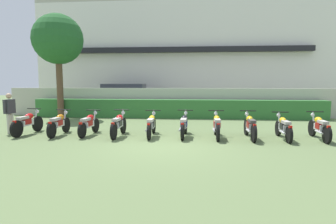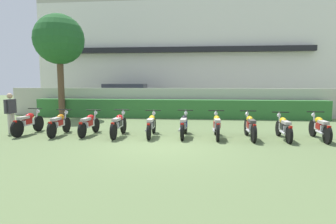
{
  "view_description": "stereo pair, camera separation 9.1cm",
  "coord_description": "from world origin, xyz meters",
  "px_view_note": "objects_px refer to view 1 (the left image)",
  "views": [
    {
      "loc": [
        0.96,
        -8.63,
        2.05
      ],
      "look_at": [
        0.0,
        1.76,
        0.89
      ],
      "focal_mm": 29.6,
      "sensor_mm": 36.0,
      "label": 1
    },
    {
      "loc": [
        1.05,
        -8.62,
        2.05
      ],
      "look_at": [
        0.0,
        1.76,
        0.89
      ],
      "focal_mm": 29.6,
      "sensor_mm": 36.0,
      "label": 2
    }
  ],
  "objects_px": {
    "motorcycle_in_row_5": "(184,125)",
    "motorcycle_in_row_6": "(217,125)",
    "motorcycle_in_row_1": "(59,124)",
    "motorcycle_in_row_2": "(89,124)",
    "motorcycle_in_row_8": "(283,127)",
    "inspector_person": "(10,110)",
    "motorcycle_in_row_4": "(151,125)",
    "motorcycle_in_row_3": "(119,124)",
    "motorcycle_in_row_7": "(250,126)",
    "tree_near_inspector": "(58,40)",
    "motorcycle_in_row_9": "(319,127)",
    "parked_car": "(127,98)",
    "motorcycle_in_row_0": "(27,123)"
  },
  "relations": [
    {
      "from": "motorcycle_in_row_5",
      "to": "motorcycle_in_row_6",
      "type": "bearing_deg",
      "value": -91.42
    },
    {
      "from": "motorcycle_in_row_1",
      "to": "motorcycle_in_row_6",
      "type": "distance_m",
      "value": 5.95
    },
    {
      "from": "motorcycle_in_row_2",
      "to": "motorcycle_in_row_8",
      "type": "distance_m",
      "value": 7.16
    },
    {
      "from": "motorcycle_in_row_5",
      "to": "inspector_person",
      "type": "height_order",
      "value": "inspector_person"
    },
    {
      "from": "motorcycle_in_row_1",
      "to": "motorcycle_in_row_2",
      "type": "bearing_deg",
      "value": -84.22
    },
    {
      "from": "motorcycle_in_row_4",
      "to": "motorcycle_in_row_2",
      "type": "bearing_deg",
      "value": 88.44
    },
    {
      "from": "motorcycle_in_row_4",
      "to": "inspector_person",
      "type": "xyz_separation_m",
      "value": [
        -5.7,
        0.17,
        0.49
      ]
    },
    {
      "from": "motorcycle_in_row_3",
      "to": "inspector_person",
      "type": "height_order",
      "value": "inspector_person"
    },
    {
      "from": "motorcycle_in_row_6",
      "to": "motorcycle_in_row_7",
      "type": "xyz_separation_m",
      "value": [
        1.18,
        -0.03,
        -0.0
      ]
    },
    {
      "from": "tree_near_inspector",
      "to": "motorcycle_in_row_9",
      "type": "bearing_deg",
      "value": -22.2
    },
    {
      "from": "motorcycle_in_row_5",
      "to": "inspector_person",
      "type": "bearing_deg",
      "value": 92.25
    },
    {
      "from": "tree_near_inspector",
      "to": "motorcycle_in_row_3",
      "type": "relative_size",
      "value": 3.02
    },
    {
      "from": "parked_car",
      "to": "tree_near_inspector",
      "type": "distance_m",
      "value": 5.51
    },
    {
      "from": "parked_car",
      "to": "motorcycle_in_row_0",
      "type": "distance_m",
      "value": 8.25
    },
    {
      "from": "motorcycle_in_row_5",
      "to": "parked_car",
      "type": "bearing_deg",
      "value": 30.61
    },
    {
      "from": "motorcycle_in_row_1",
      "to": "motorcycle_in_row_3",
      "type": "xyz_separation_m",
      "value": [
        2.32,
        -0.01,
        0.01
      ]
    },
    {
      "from": "motorcycle_in_row_3",
      "to": "inspector_person",
      "type": "xyz_separation_m",
      "value": [
        -4.48,
        0.29,
        0.48
      ]
    },
    {
      "from": "tree_near_inspector",
      "to": "motorcycle_in_row_3",
      "type": "bearing_deg",
      "value": -46.47
    },
    {
      "from": "parked_car",
      "to": "motorcycle_in_row_7",
      "type": "xyz_separation_m",
      "value": [
        6.48,
        -8.01,
        -0.48
      ]
    },
    {
      "from": "motorcycle_in_row_4",
      "to": "motorcycle_in_row_7",
      "type": "relative_size",
      "value": 0.96
    },
    {
      "from": "motorcycle_in_row_6",
      "to": "motorcycle_in_row_9",
      "type": "bearing_deg",
      "value": -89.56
    },
    {
      "from": "parked_car",
      "to": "motorcycle_in_row_0",
      "type": "xyz_separation_m",
      "value": [
        -1.96,
        -8.0,
        -0.48
      ]
    },
    {
      "from": "motorcycle_in_row_2",
      "to": "motorcycle_in_row_9",
      "type": "height_order",
      "value": "motorcycle_in_row_9"
    },
    {
      "from": "motorcycle_in_row_7",
      "to": "motorcycle_in_row_8",
      "type": "bearing_deg",
      "value": -91.89
    },
    {
      "from": "motorcycle_in_row_2",
      "to": "motorcycle_in_row_5",
      "type": "relative_size",
      "value": 0.93
    },
    {
      "from": "motorcycle_in_row_0",
      "to": "motorcycle_in_row_8",
      "type": "height_order",
      "value": "motorcycle_in_row_0"
    },
    {
      "from": "motorcycle_in_row_2",
      "to": "motorcycle_in_row_8",
      "type": "relative_size",
      "value": 0.95
    },
    {
      "from": "tree_near_inspector",
      "to": "motorcycle_in_row_4",
      "type": "height_order",
      "value": "tree_near_inspector"
    },
    {
      "from": "motorcycle_in_row_0",
      "to": "motorcycle_in_row_8",
      "type": "xyz_separation_m",
      "value": [
        9.59,
        -0.04,
        -0.02
      ]
    },
    {
      "from": "motorcycle_in_row_2",
      "to": "motorcycle_in_row_5",
      "type": "distance_m",
      "value": 3.64
    },
    {
      "from": "motorcycle_in_row_4",
      "to": "motorcycle_in_row_7",
      "type": "xyz_separation_m",
      "value": [
        3.59,
        -0.06,
        0.01
      ]
    },
    {
      "from": "motorcycle_in_row_5",
      "to": "motorcycle_in_row_6",
      "type": "xyz_separation_m",
      "value": [
        1.19,
        -0.09,
        0.01
      ]
    },
    {
      "from": "motorcycle_in_row_9",
      "to": "motorcycle_in_row_5",
      "type": "bearing_deg",
      "value": 91.3
    },
    {
      "from": "motorcycle_in_row_4",
      "to": "motorcycle_in_row_8",
      "type": "relative_size",
      "value": 1.0
    },
    {
      "from": "motorcycle_in_row_7",
      "to": "inspector_person",
      "type": "relative_size",
      "value": 1.22
    },
    {
      "from": "tree_near_inspector",
      "to": "inspector_person",
      "type": "bearing_deg",
      "value": -87.52
    },
    {
      "from": "motorcycle_in_row_1",
      "to": "motorcycle_in_row_9",
      "type": "bearing_deg",
      "value": -91.13
    },
    {
      "from": "motorcycle_in_row_4",
      "to": "inspector_person",
      "type": "bearing_deg",
      "value": 87.45
    },
    {
      "from": "motorcycle_in_row_1",
      "to": "motorcycle_in_row_7",
      "type": "relative_size",
      "value": 0.94
    },
    {
      "from": "motorcycle_in_row_6",
      "to": "motorcycle_in_row_5",
      "type": "bearing_deg",
      "value": 86.1
    },
    {
      "from": "motorcycle_in_row_0",
      "to": "motorcycle_in_row_6",
      "type": "distance_m",
      "value": 7.25
    },
    {
      "from": "parked_car",
      "to": "motorcycle_in_row_5",
      "type": "bearing_deg",
      "value": -63.89
    },
    {
      "from": "tree_near_inspector",
      "to": "motorcycle_in_row_3",
      "type": "height_order",
      "value": "tree_near_inspector"
    },
    {
      "from": "motorcycle_in_row_8",
      "to": "motorcycle_in_row_9",
      "type": "distance_m",
      "value": 1.24
    },
    {
      "from": "tree_near_inspector",
      "to": "motorcycle_in_row_7",
      "type": "height_order",
      "value": "tree_near_inspector"
    },
    {
      "from": "motorcycle_in_row_2",
      "to": "motorcycle_in_row_5",
      "type": "xyz_separation_m",
      "value": [
        3.64,
        0.04,
        0.01
      ]
    },
    {
      "from": "motorcycle_in_row_0",
      "to": "motorcycle_in_row_7",
      "type": "height_order",
      "value": "motorcycle_in_row_0"
    },
    {
      "from": "motorcycle_in_row_8",
      "to": "motorcycle_in_row_6",
      "type": "bearing_deg",
      "value": 89.53
    },
    {
      "from": "motorcycle_in_row_6",
      "to": "motorcycle_in_row_8",
      "type": "height_order",
      "value": "motorcycle_in_row_6"
    },
    {
      "from": "motorcycle_in_row_5",
      "to": "motorcycle_in_row_1",
      "type": "bearing_deg",
      "value": 95.28
    }
  ]
}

